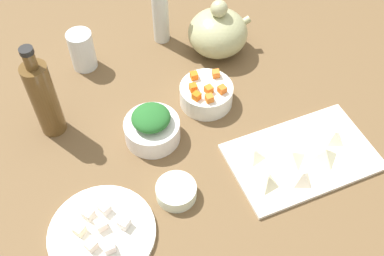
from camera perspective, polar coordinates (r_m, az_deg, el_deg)
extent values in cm
cube|color=brown|center=(113.19, 0.00, -2.06)|extent=(190.00, 190.00, 3.00)
cube|color=white|center=(111.61, 13.41, -3.49)|extent=(35.16, 23.36, 1.00)
cylinder|color=white|center=(100.39, -11.04, -12.60)|extent=(22.56, 22.56, 1.20)
cylinder|color=white|center=(110.93, -4.93, -0.28)|extent=(13.38, 13.38, 5.46)
cylinder|color=white|center=(118.19, 1.77, 4.15)|extent=(13.56, 13.56, 5.41)
cylinder|color=white|center=(102.18, -1.96, -7.83)|extent=(9.00, 9.00, 3.35)
ellipsoid|color=tan|center=(130.37, 3.20, 11.64)|extent=(16.51, 16.37, 12.49)
sphere|color=#B3B587|center=(125.36, 3.36, 14.48)|extent=(4.62, 4.62, 4.62)
cylinder|color=tan|center=(131.64, 6.16, 12.73)|extent=(5.38, 2.00, 3.93)
cylinder|color=brown|center=(111.98, -17.75, 3.32)|extent=(6.06, 6.06, 20.56)
cylinder|color=brown|center=(103.63, -19.39, 7.88)|extent=(2.73, 2.73, 4.13)
cylinder|color=black|center=(101.94, -19.78, 8.96)|extent=(3.03, 3.03, 1.20)
cylinder|color=silver|center=(131.39, -3.97, 14.63)|extent=(4.62, 4.62, 22.13)
cylinder|color=white|center=(129.28, -13.41, 9.32)|extent=(6.75, 6.75, 11.08)
cube|color=orange|center=(114.49, 2.08, 4.79)|extent=(2.22, 2.22, 1.80)
cube|color=orange|center=(114.87, 0.14, 5.03)|extent=(1.83, 1.83, 1.80)
cube|color=orange|center=(112.48, 2.15, 3.70)|extent=(1.86, 1.86, 1.80)
cube|color=orange|center=(117.76, 0.25, 6.48)|extent=(1.84, 1.84, 1.80)
cube|color=orange|center=(118.42, 2.96, 6.72)|extent=(2.06, 2.06, 1.80)
cube|color=orange|center=(114.65, 3.73, 4.78)|extent=(2.22, 2.22, 1.80)
cube|color=orange|center=(112.90, 0.56, 3.97)|extent=(2.45, 2.45, 1.80)
ellipsoid|color=#256529|center=(107.31, -5.09, 1.28)|extent=(11.34, 11.24, 3.91)
cube|color=silver|center=(101.09, -12.67, -10.30)|extent=(3.09, 3.09, 2.20)
cube|color=white|center=(98.74, -8.37, -11.52)|extent=(3.10, 3.10, 2.20)
cube|color=white|center=(96.86, -10.22, -14.28)|extent=(2.42, 2.42, 2.20)
cube|color=white|center=(99.35, -11.16, -11.63)|extent=(2.62, 2.62, 2.20)
cube|color=white|center=(97.75, -12.36, -13.92)|extent=(3.01, 3.01, 2.20)
cube|color=#FAEECA|center=(99.80, -13.73, -12.06)|extent=(3.09, 3.09, 2.20)
cube|color=white|center=(101.04, -10.71, -9.71)|extent=(3.00, 3.00, 2.20)
pyramid|color=beige|center=(115.06, 17.12, -0.98)|extent=(5.75, 5.84, 2.56)
pyramid|color=beige|center=(108.00, 7.67, -3.18)|extent=(5.67, 5.71, 2.34)
pyramid|color=beige|center=(106.06, 13.42, -5.93)|extent=(5.61, 5.68, 2.78)
pyramid|color=beige|center=(111.11, 16.06, -3.02)|extent=(5.29, 5.95, 2.89)
pyramid|color=beige|center=(109.10, 12.17, -3.34)|extent=(5.60, 5.66, 2.51)
pyramid|color=beige|center=(103.97, 9.36, -6.40)|extent=(5.82, 5.96, 3.03)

